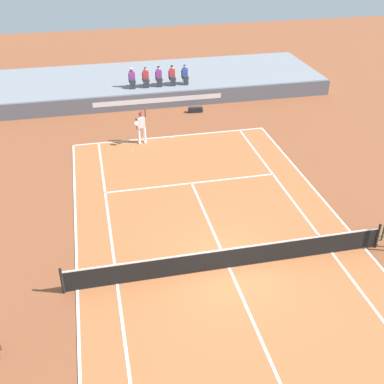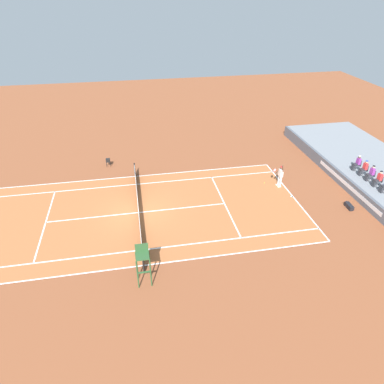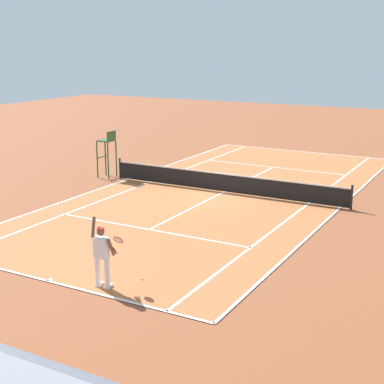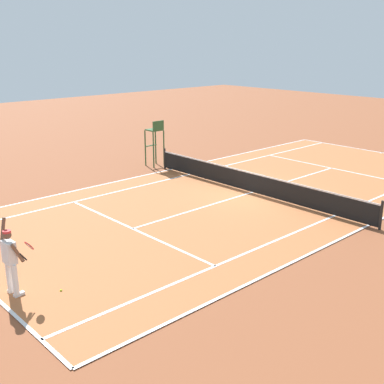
{
  "view_description": "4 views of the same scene",
  "coord_description": "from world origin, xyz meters",
  "views": [
    {
      "loc": [
        -4.34,
        -13.23,
        11.65
      ],
      "look_at": [
        -0.51,
        4.01,
        1.0
      ],
      "focal_mm": 45.42,
      "sensor_mm": 36.0,
      "label": 1
    },
    {
      "loc": [
        20.41,
        0.11,
        14.11
      ],
      "look_at": [
        -0.51,
        4.01,
        1.0
      ],
      "focal_mm": 31.71,
      "sensor_mm": 36.0,
      "label": 2
    },
    {
      "loc": [
        -11.29,
        23.55,
        6.77
      ],
      "look_at": [
        -0.51,
        4.01,
        1.0
      ],
      "focal_mm": 53.73,
      "sensor_mm": 36.0,
      "label": 3
    },
    {
      "loc": [
        -13.3,
        15.8,
        6.35
      ],
      "look_at": [
        -0.51,
        4.01,
        1.0
      ],
      "focal_mm": 45.78,
      "sensor_mm": 36.0,
      "label": 4
    }
  ],
  "objects": [
    {
      "name": "ground_plane",
      "position": [
        0.0,
        0.0,
        0.0
      ],
      "size": [
        80.0,
        80.0,
        0.0
      ],
      "primitive_type": "plane",
      "color": "brown"
    },
    {
      "name": "court",
      "position": [
        0.0,
        0.0,
        0.01
      ],
      "size": [
        11.08,
        23.88,
        0.03
      ],
      "color": "#B76638",
      "rests_on": "ground"
    },
    {
      "name": "net",
      "position": [
        0.0,
        0.0,
        0.52
      ],
      "size": [
        11.98,
        0.1,
        1.07
      ],
      "color": "black",
      "rests_on": "ground"
    },
    {
      "name": "tennis_player",
      "position": [
        -1.72,
        11.45,
        0.99
      ],
      "size": [
        0.76,
        0.66,
        2.08
      ],
      "color": "white",
      "rests_on": "ground"
    },
    {
      "name": "tennis_ball",
      "position": [
        -2.39,
        10.48,
        0.03
      ],
      "size": [
        0.07,
        0.07,
        0.07
      ],
      "primitive_type": "sphere",
      "color": "#D1E533",
      "rests_on": "ground"
    },
    {
      "name": "umpire_chair",
      "position": [
        6.7,
        0.0,
        1.56
      ],
      "size": [
        0.77,
        0.77,
        2.44
      ],
      "color": "#2D562D",
      "rests_on": "ground"
    }
  ]
}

